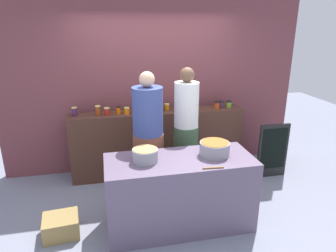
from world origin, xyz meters
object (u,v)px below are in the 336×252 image
Objects in this scene: preserve_jar_11 at (221,104)px; cooking_pot_left at (145,155)px; preserve_jar_2 at (107,111)px; preserve_jar_9 at (195,106)px; preserve_jar_1 at (98,110)px; preserve_jar_12 at (229,104)px; cooking_pot_center at (215,149)px; preserve_jar_0 at (75,112)px; cook_in_cap at (186,138)px; preserve_jar_3 at (118,110)px; bread_crate at (61,226)px; preserve_jar_5 at (135,109)px; chalkboard_sign at (273,151)px; preserve_jar_10 at (217,105)px; preserve_jar_7 at (167,107)px; wooden_spoon at (213,168)px; preserve_jar_4 at (127,111)px; cook_with_tongs at (148,147)px; preserve_jar_6 at (160,108)px; preserve_jar_8 at (178,107)px.

cooking_pot_left is (-1.44, -1.41, -0.14)m from preserve_jar_11.
preserve_jar_2 is 1.36m from preserve_jar_9.
preserve_jar_12 is at bearing 0.42° from preserve_jar_1.
cooking_pot_center is (1.32, -1.37, -0.16)m from preserve_jar_1.
preserve_jar_0 reaches higher than cooking_pot_center.
cooking_pot_center is 0.76m from cook_in_cap.
preserve_jar_3 is 0.28× the size of bread_crate.
preserve_jar_9 is at bearing 1.46° from preserve_jar_5.
preserve_jar_11 is (2.27, 0.01, -0.01)m from preserve_jar_0.
preserve_jar_3 is 1.12× the size of preserve_jar_12.
preserve_jar_5 is at bearing -4.11° from preserve_jar_0.
preserve_jar_1 is at bearing 169.08° from chalkboard_sign.
bread_crate is (-2.32, -1.25, -0.98)m from preserve_jar_10.
wooden_spoon is at bearing -85.82° from preserve_jar_7.
cook_in_cap is 4.55× the size of bread_crate.
preserve_jar_3 is at bearing 167.58° from chalkboard_sign.
preserve_jar_4 is 1.52m from preserve_jar_11.
preserve_jar_12 is 0.11× the size of chalkboard_sign.
preserve_jar_5 is 0.39× the size of cooking_pot_center.
cook_with_tongs is 2.06m from chalkboard_sign.
preserve_jar_0 is 1.26× the size of preserve_jar_9.
preserve_jar_6 is (0.64, -0.00, -0.00)m from preserve_jar_3.
cooking_pot_center is at bearing -74.65° from preserve_jar_6.
preserve_jar_9 is at bearing -0.87° from preserve_jar_1.
preserve_jar_6 is 1.43m from cooking_pot_center.
cooking_pot_left is at bearing -74.43° from preserve_jar_2.
preserve_jar_10 is at bearing -1.72° from preserve_jar_0.
cook_in_cap is at bearing -138.96° from preserve_jar_11.
preserve_jar_9 is 1.68m from cooking_pot_left.
preserve_jar_4 is at bearing -3.96° from preserve_jar_0.
cooking_pot_left is (-0.99, -1.35, -0.15)m from preserve_jar_9.
preserve_jar_2 reaches higher than preserve_jar_6.
cook_with_tongs is (-0.70, 0.55, -0.14)m from cooking_pot_center.
preserve_jar_0 is 1.32× the size of preserve_jar_4.
preserve_jar_1 is at bearing 124.75° from wooden_spoon.
preserve_jar_2 is 0.07× the size of cook_in_cap.
cook_with_tongs is 1.39m from bread_crate.
preserve_jar_11 is (1.40, 0.08, -0.02)m from preserve_jar_5.
preserve_jar_10 is at bearing 68.29° from wooden_spoon.
preserve_jar_4 is 1.65m from preserve_jar_12.
preserve_jar_3 is 0.95× the size of preserve_jar_8.
preserve_jar_10 is 0.23m from preserve_jar_12.
preserve_jar_2 reaches higher than wooden_spoon.
cooking_pot_left is (0.50, -1.38, -0.16)m from preserve_jar_1.
preserve_jar_11 is at bearing 1.44° from preserve_jar_6.
preserve_jar_8 is at bearing -3.61° from preserve_jar_6.
chalkboard_sign is at bearing -30.15° from preserve_jar_10.
preserve_jar_2 is 0.99× the size of preserve_jar_10.
preserve_jar_8 is at bearing 62.71° from cooking_pot_left.
preserve_jar_4 is 0.88× the size of preserve_jar_8.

